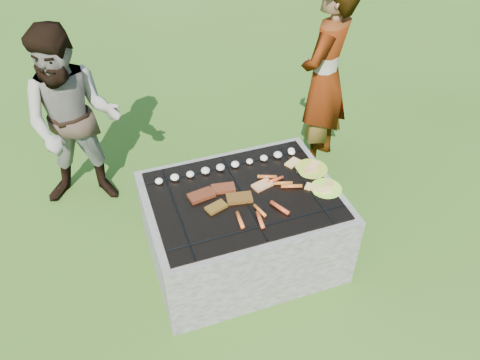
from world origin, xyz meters
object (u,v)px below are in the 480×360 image
(bystander, at_px, (74,122))
(fire_pit, at_px, (242,229))
(cook, at_px, (325,79))
(plate_far, at_px, (311,169))
(plate_near, at_px, (326,189))

(bystander, bearing_deg, fire_pit, -32.70)
(cook, bearing_deg, bystander, -43.07)
(plate_far, bearing_deg, bystander, 148.37)
(plate_near, xyz_separation_m, bystander, (-1.55, 1.18, 0.15))
(plate_far, xyz_separation_m, bystander, (-1.55, 0.95, 0.15))
(plate_far, relative_size, bystander, 0.20)
(fire_pit, relative_size, plate_far, 4.27)
(cook, bearing_deg, plate_far, 19.49)
(bystander, bearing_deg, plate_near, -23.28)
(plate_far, distance_m, bystander, 1.82)
(fire_pit, relative_size, cook, 0.78)
(plate_far, xyz_separation_m, plate_near, (-0.00, -0.23, -0.00))
(plate_near, bearing_deg, bystander, 142.64)
(bystander, bearing_deg, plate_far, -17.56)
(fire_pit, height_order, bystander, bystander)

